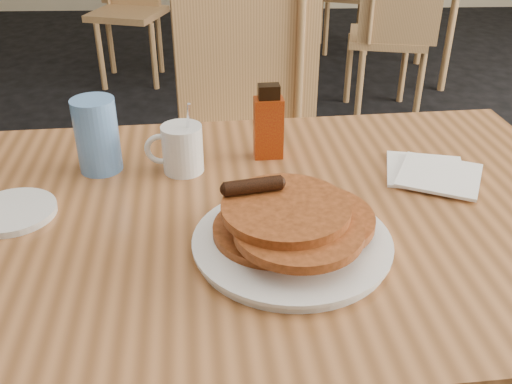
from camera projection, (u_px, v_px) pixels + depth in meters
main_table at (269, 230)px, 1.01m from camera, size 1.30×0.93×0.75m
chair_main_far at (249, 120)px, 1.73m from camera, size 0.53×0.53×0.99m
chair_neighbor_near at (393, 23)px, 2.99m from camera, size 0.48×0.48×0.90m
pancake_plate at (292, 232)px, 0.88m from camera, size 0.31×0.31×0.10m
coffee_mug at (181, 148)px, 1.09m from camera, size 0.11×0.08×0.15m
syrup_bottle at (268, 124)px, 1.13m from camera, size 0.06×0.04×0.15m
napkin_stack at (432, 173)px, 1.09m from camera, size 0.20×0.21×0.01m
blue_tumbler at (97, 135)px, 1.09m from camera, size 0.09×0.09×0.14m
side_saucer at (12, 212)px, 0.97m from camera, size 0.15×0.15×0.01m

